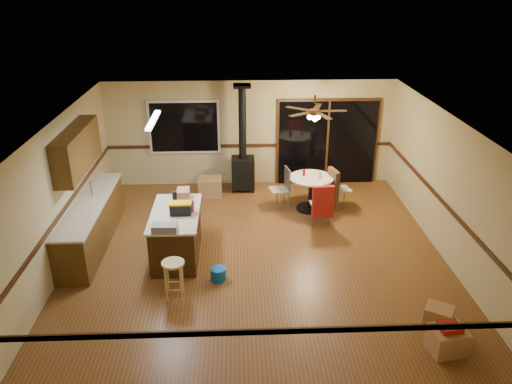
{
  "coord_description": "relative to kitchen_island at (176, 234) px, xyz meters",
  "views": [
    {
      "loc": [
        -0.37,
        -8.24,
        4.93
      ],
      "look_at": [
        0.0,
        0.3,
        1.15
      ],
      "focal_mm": 35.0,
      "sensor_mm": 36.0,
      "label": 1
    }
  ],
  "objects": [
    {
      "name": "upper_cabinets",
      "position": [
        -1.83,
        0.7,
        1.45
      ],
      "size": [
        0.35,
        2.0,
        0.8
      ],
      "primitive_type": "cube",
      "color": "#4E3413",
      "rests_on": "ground"
    },
    {
      "name": "wood_stove",
      "position": [
        1.3,
        3.05,
        0.28
      ],
      "size": [
        0.55,
        0.5,
        2.52
      ],
      "color": "black",
      "rests_on": "ground"
    },
    {
      "name": "floor",
      "position": [
        1.5,
        0.0,
        -0.45
      ],
      "size": [
        7.0,
        7.0,
        0.0
      ],
      "primitive_type": "plane",
      "color": "brown",
      "rests_on": "ground"
    },
    {
      "name": "sliding_door",
      "position": [
        3.4,
        3.45,
        0.6
      ],
      "size": [
        2.52,
        0.1,
        2.1
      ],
      "primitive_type": "cube",
      "color": "black",
      "rests_on": "ground"
    },
    {
      "name": "box_under_window",
      "position": [
        0.5,
        2.76,
        -0.23
      ],
      "size": [
        0.55,
        0.44,
        0.44
      ],
      "primitive_type": "cube",
      "rotation": [
        0.0,
        0.0,
        -0.0
      ],
      "color": "#9C7045",
      "rests_on": "floor"
    },
    {
      "name": "toolbox_yellow_lid",
      "position": [
        0.12,
        -0.07,
        0.67
      ],
      "size": [
        0.41,
        0.22,
        0.03
      ],
      "primitive_type": "cube",
      "rotation": [
        0.0,
        0.0,
        0.0
      ],
      "color": "gold",
      "rests_on": "toolbox_black"
    },
    {
      "name": "box_corner_a",
      "position": [
        4.07,
        -2.79,
        -0.27
      ],
      "size": [
        0.54,
        0.48,
        0.37
      ],
      "primitive_type": "cube",
      "rotation": [
        0.0,
        0.0,
        0.14
      ],
      "color": "#9C7045",
      "rests_on": "floor"
    },
    {
      "name": "window",
      "position": [
        -0.1,
        3.45,
        1.05
      ],
      "size": [
        1.72,
        0.1,
        1.32
      ],
      "primitive_type": "cube",
      "color": "black",
      "rests_on": "ground"
    },
    {
      "name": "blue_bucket",
      "position": [
        0.79,
        -0.86,
        -0.34
      ],
      "size": [
        0.28,
        0.28,
        0.23
      ],
      "primitive_type": "cylinder",
      "rotation": [
        0.0,
        0.0,
        0.02
      ],
      "color": "blue",
      "rests_on": "floor"
    },
    {
      "name": "kitchen_island",
      "position": [
        0.0,
        0.0,
        0.0
      ],
      "size": [
        0.88,
        1.68,
        0.9
      ],
      "color": "#33200D",
      "rests_on": "ground"
    },
    {
      "name": "ceiling",
      "position": [
        1.5,
        0.0,
        2.15
      ],
      "size": [
        7.0,
        7.0,
        0.0
      ],
      "primitive_type": "plane",
      "rotation": [
        3.14,
        0.0,
        0.0
      ],
      "color": "silver",
      "rests_on": "ground"
    },
    {
      "name": "box_on_island",
      "position": [
        0.11,
        0.56,
        0.55
      ],
      "size": [
        0.24,
        0.33,
        0.21
      ],
      "primitive_type": "cube",
      "rotation": [
        0.0,
        0.0,
        0.03
      ],
      "color": "#9C7045",
      "rests_on": "kitchen_island"
    },
    {
      "name": "bottle_dark",
      "position": [
        -0.02,
        0.25,
        0.6
      ],
      "size": [
        0.12,
        0.12,
        0.31
      ],
      "primitive_type": "cylinder",
      "rotation": [
        0.0,
        0.0,
        -0.36
      ],
      "color": "black",
      "rests_on": "kitchen_island"
    },
    {
      "name": "toolbox_black",
      "position": [
        0.12,
        -0.07,
        0.55
      ],
      "size": [
        0.37,
        0.2,
        0.21
      ],
      "primitive_type": "cube",
      "rotation": [
        0.0,
        0.0,
        0.0
      ],
      "color": "black",
      "rests_on": "kitchen_island"
    },
    {
      "name": "countertop",
      "position": [
        -1.7,
        0.5,
        0.43
      ],
      "size": [
        0.64,
        3.04,
        0.04
      ],
      "primitive_type": "cube",
      "color": "#C1B596",
      "rests_on": "lower_cabinets"
    },
    {
      "name": "lower_cabinets",
      "position": [
        -1.7,
        0.5,
        -0.02
      ],
      "size": [
        0.6,
        3.0,
        0.86
      ],
      "primitive_type": "cube",
      "color": "#4E3413",
      "rests_on": "ground"
    },
    {
      "name": "box_small_red",
      "position": [
        4.07,
        -2.79,
        -0.04
      ],
      "size": [
        0.33,
        0.28,
        0.08
      ],
      "primitive_type": "cube",
      "rotation": [
        0.0,
        0.0,
        0.14
      ],
      "color": "maroon",
      "rests_on": "box_corner_a"
    },
    {
      "name": "chair_rail",
      "position": [
        1.5,
        0.0,
        0.55
      ],
      "size": [
        7.0,
        7.0,
        0.08
      ],
      "primitive_type": null,
      "color": "#381E0E",
      "rests_on": "ground"
    },
    {
      "name": "bottle_pink",
      "position": [
        0.32,
        0.04,
        0.56
      ],
      "size": [
        0.08,
        0.08,
        0.23
      ],
      "primitive_type": "cylinder",
      "rotation": [
        0.0,
        0.0,
        -0.08
      ],
      "color": "#D84C8C",
      "rests_on": "kitchen_island"
    },
    {
      "name": "toolbox_grey",
      "position": [
        -0.09,
        -0.72,
        0.51
      ],
      "size": [
        0.43,
        0.25,
        0.13
      ],
      "primitive_type": "cube",
      "rotation": [
        0.0,
        0.0,
        -0.03
      ],
      "color": "slate",
      "rests_on": "kitchen_island"
    },
    {
      "name": "glass_red",
      "position": [
        2.64,
        1.99,
        0.4
      ],
      "size": [
        0.07,
        0.07,
        0.16
      ],
      "primitive_type": "cylinder",
      "rotation": [
        0.0,
        0.0,
        -0.25
      ],
      "color": "#590C14",
      "rests_on": "dining_table"
    },
    {
      "name": "chair_near",
      "position": [
        2.91,
        1.01,
        0.14
      ],
      "size": [
        0.45,
        0.49,
        0.7
      ],
      "color": "tan",
      "rests_on": "ground"
    },
    {
      "name": "wall_back",
      "position": [
        1.5,
        3.5,
        0.85
      ],
      "size": [
        7.0,
        0.0,
        7.0
      ],
      "primitive_type": "plane",
      "rotation": [
        1.57,
        0.0,
        0.0
      ],
      "color": "tan",
      "rests_on": "ground"
    },
    {
      "name": "glass_cream",
      "position": [
        2.97,
        1.84,
        0.4
      ],
      "size": [
        0.06,
        0.06,
        0.14
      ],
      "primitive_type": "cylinder",
      "rotation": [
        0.0,
        0.0,
        0.04
      ],
      "color": "beige",
      "rests_on": "dining_table"
    },
    {
      "name": "wall_left",
      "position": [
        -2.0,
        0.0,
        0.85
      ],
      "size": [
        0.0,
        7.0,
        7.0
      ],
      "primitive_type": "plane",
      "rotation": [
        1.57,
        0.0,
        1.57
      ],
      "color": "tan",
      "rests_on": "ground"
    },
    {
      "name": "bottle_white",
      "position": [
        -0.07,
        0.51,
        0.54
      ],
      "size": [
        0.06,
        0.06,
        0.18
      ],
      "primitive_type": "cylinder",
      "rotation": [
        0.0,
        0.0,
        0.0
      ],
      "color": "white",
      "rests_on": "kitchen_island"
    },
    {
      "name": "chair_right",
      "position": [
        3.31,
        1.9,
        0.14
      ],
      "size": [
        0.55,
        0.52,
        0.7
      ],
      "color": "tan",
      "rests_on": "ground"
    },
    {
      "name": "box_corner_b",
      "position": [
        4.16,
        -2.23,
        -0.29
      ],
      "size": [
        0.51,
        0.5,
        0.32
      ],
      "primitive_type": "cube",
      "rotation": [
        0.0,
        0.0,
        -0.54
      ],
      "color": "#9C7045",
      "rests_on": "floor"
    },
    {
      "name": "ceiling_fan",
      "position": [
        2.79,
        1.89,
        1.76
      ],
      "size": [
        0.24,
        0.24,
        0.55
      ],
      "color": "brown",
      "rests_on": "ceiling"
    },
    {
      "name": "wall_right",
      "position": [
        5.0,
        0.0,
        0.85
      ],
      "size": [
        0.0,
        7.0,
        7.0
      ],
      "primitive_type": "plane",
      "rotation": [
        1.57,
        0.0,
        -1.57
      ],
      "color": "tan",
      "rests_on": "ground"
    },
    {
      "name": "wall_front",
      "position": [
        1.5,
        -3.5,
        0.85
      ],
      "size": [
        7.0,
        0.0,
        7.0
      ],
      "primitive_type": "plane",
      "rotation": [
        -1.57,
        0.0,
        0.0
      ],
      "color": "tan",
      "rests_on": "ground"
    },
    {
      "name": "chair_left",
      "position": [
        2.2,
        2.01,
        0.14
      ],
      "size": [
        0.47,
        0.47,
        0.51
      ],
      "color": "tan",
      "rests_on": "ground"
    },
    {
      "name": "dining_table",
      "position": [
        2.79,
        1.89,
        0.08
      ],
      "size": [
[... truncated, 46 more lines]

